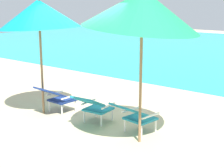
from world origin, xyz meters
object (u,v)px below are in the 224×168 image
object	(u,v)px
lounge_chair_left	(56,96)
beach_umbrella_right	(142,10)
beach_umbrella_left	(39,14)
lounge_chair_right	(134,114)
lounge_chair_center	(93,106)

from	to	relation	value
lounge_chair_left	beach_umbrella_right	distance (m)	3.14
beach_umbrella_left	lounge_chair_right	bearing A→B (deg)	6.05
beach_umbrella_left	beach_umbrella_right	size ratio (longest dim) A/B	0.93
beach_umbrella_right	beach_umbrella_left	bearing A→B (deg)	-179.72
lounge_chair_left	beach_umbrella_left	world-z (taller)	beach_umbrella_left
lounge_chair_left	beach_umbrella_left	distance (m)	1.88
lounge_chair_center	beach_umbrella_right	bearing A→B (deg)	-7.51
lounge_chair_center	lounge_chair_right	bearing A→B (deg)	4.05
lounge_chair_left	lounge_chair_center	bearing A→B (deg)	0.35
lounge_chair_left	lounge_chair_center	world-z (taller)	same
beach_umbrella_left	beach_umbrella_right	distance (m)	2.68
lounge_chair_right	beach_umbrella_right	world-z (taller)	beach_umbrella_right
lounge_chair_center	beach_umbrella_right	distance (m)	2.37
lounge_chair_left	lounge_chair_right	world-z (taller)	same
lounge_chair_left	beach_umbrella_left	size ratio (longest dim) A/B	0.34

